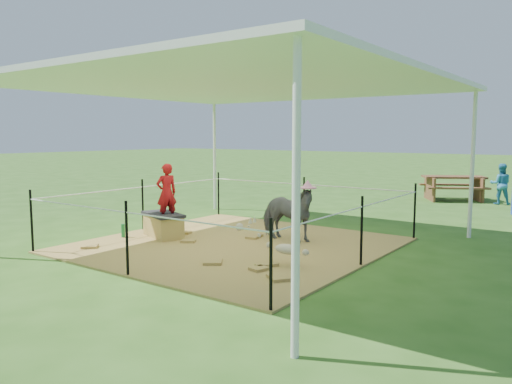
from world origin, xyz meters
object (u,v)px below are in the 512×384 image
Objects in this scene: green_bottle at (123,231)px; distant_person at (501,184)px; foal at (287,247)px; picnic_table_near at (453,188)px; straw_bale at (163,226)px; woman at (166,187)px; pony at (287,214)px.

distant_person is at bearing 62.57° from green_bottle.
foal is 0.57× the size of picnic_table_near.
distant_person is at bearing 64.30° from straw_bale.
woman is 1.11m from green_bottle.
pony reaches higher than picnic_table_near.
distant_person is (1.24, -0.15, 0.20)m from picnic_table_near.
green_bottle is 0.21× the size of pony.
green_bottle is 0.26× the size of foal.
woman is 0.92× the size of pony.
foal is (0.88, -1.38, -0.21)m from pony.
foal is 8.83m from distant_person.
distant_person reaches higher than green_bottle.
distant_person reaches higher than pony.
woman is (0.10, 0.00, 0.71)m from straw_bale.
straw_bale is 0.79× the size of distant_person.
picnic_table_near is (2.69, 8.51, -0.58)m from woman.
pony is at bearing 139.08° from woman.
pony is at bearing -125.96° from picnic_table_near.
distant_person reaches higher than picnic_table_near.
green_bottle is 9.94m from distant_person.
foal is (2.74, -0.38, -0.64)m from woman.
green_bottle is (-0.65, -0.45, -0.78)m from woman.
distant_person is (4.03, 8.37, 0.32)m from straw_bale.
pony is at bearing 27.12° from straw_bale.
woman is at bearing 34.70° from green_bottle.
woman reaches higher than foal.
straw_bale is 3.60× the size of green_bottle.
straw_bale is at bearing 47.99° from distant_person.
foal is 8.89m from picnic_table_near.
distant_person is (1.18, 8.75, 0.26)m from foal.
picnic_table_near is at bearing -176.77° from woman.
green_bottle is at bearing -140.71° from straw_bale.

